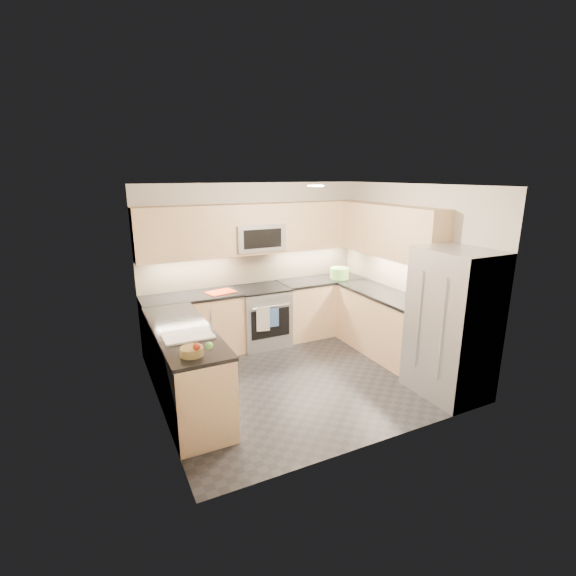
# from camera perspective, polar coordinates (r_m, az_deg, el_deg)

# --- Properties ---
(floor) EXTENTS (3.60, 3.20, 0.00)m
(floor) POSITION_cam_1_polar(r_m,az_deg,el_deg) (5.72, 1.58, -12.04)
(floor) COLOR black
(floor) RESTS_ON ground
(ceiling) EXTENTS (3.60, 3.20, 0.02)m
(ceiling) POSITION_cam_1_polar(r_m,az_deg,el_deg) (5.08, 1.79, 13.89)
(ceiling) COLOR beige
(ceiling) RESTS_ON wall_back
(wall_back) EXTENTS (3.60, 0.02, 2.50)m
(wall_back) POSITION_cam_1_polar(r_m,az_deg,el_deg) (6.68, -4.74, 3.38)
(wall_back) COLOR beige
(wall_back) RESTS_ON floor
(wall_front) EXTENTS (3.60, 0.02, 2.50)m
(wall_front) POSITION_cam_1_polar(r_m,az_deg,el_deg) (3.98, 12.52, -5.30)
(wall_front) COLOR beige
(wall_front) RESTS_ON floor
(wall_left) EXTENTS (0.02, 3.20, 2.50)m
(wall_left) POSITION_cam_1_polar(r_m,az_deg,el_deg) (4.73, -18.02, -2.39)
(wall_left) COLOR beige
(wall_left) RESTS_ON floor
(wall_right) EXTENTS (0.02, 3.20, 2.50)m
(wall_right) POSITION_cam_1_polar(r_m,az_deg,el_deg) (6.28, 16.38, 2.04)
(wall_right) COLOR beige
(wall_right) RESTS_ON floor
(base_cab_back_left) EXTENTS (1.42, 0.60, 0.90)m
(base_cab_back_left) POSITION_cam_1_polar(r_m,az_deg,el_deg) (6.31, -12.84, -5.24)
(base_cab_back_left) COLOR #DDB385
(base_cab_back_left) RESTS_ON floor
(base_cab_back_right) EXTENTS (1.42, 0.60, 0.90)m
(base_cab_back_right) POSITION_cam_1_polar(r_m,az_deg,el_deg) (7.09, 4.53, -2.60)
(base_cab_back_right) COLOR #DDB385
(base_cab_back_right) RESTS_ON floor
(base_cab_right) EXTENTS (0.60, 1.70, 0.90)m
(base_cab_right) POSITION_cam_1_polar(r_m,az_deg,el_deg) (6.42, 12.96, -4.89)
(base_cab_right) COLOR #DDB385
(base_cab_right) RESTS_ON floor
(base_cab_peninsula) EXTENTS (0.60, 2.00, 0.90)m
(base_cab_peninsula) POSITION_cam_1_polar(r_m,az_deg,el_deg) (5.06, -13.86, -10.63)
(base_cab_peninsula) COLOR #DDB385
(base_cab_peninsula) RESTS_ON floor
(countertop_back_left) EXTENTS (1.42, 0.63, 0.04)m
(countertop_back_left) POSITION_cam_1_polar(r_m,az_deg,el_deg) (6.17, -13.10, -1.14)
(countertop_back_left) COLOR black
(countertop_back_left) RESTS_ON base_cab_back_left
(countertop_back_right) EXTENTS (1.42, 0.63, 0.04)m
(countertop_back_right) POSITION_cam_1_polar(r_m,az_deg,el_deg) (6.96, 4.61, 1.08)
(countertop_back_right) COLOR black
(countertop_back_right) RESTS_ON base_cab_back_right
(countertop_right) EXTENTS (0.63, 1.70, 0.04)m
(countertop_right) POSITION_cam_1_polar(r_m,az_deg,el_deg) (6.28, 13.21, -0.86)
(countertop_right) COLOR black
(countertop_right) RESTS_ON base_cab_right
(countertop_peninsula) EXTENTS (0.63, 2.00, 0.04)m
(countertop_peninsula) POSITION_cam_1_polar(r_m,az_deg,el_deg) (4.88, -14.21, -5.65)
(countertop_peninsula) COLOR black
(countertop_peninsula) RESTS_ON base_cab_peninsula
(upper_cab_back) EXTENTS (3.60, 0.35, 0.75)m
(upper_cab_back) POSITION_cam_1_polar(r_m,az_deg,el_deg) (6.42, -4.28, 8.12)
(upper_cab_back) COLOR #DDB385
(upper_cab_back) RESTS_ON wall_back
(upper_cab_right) EXTENTS (0.35, 1.95, 0.75)m
(upper_cab_right) POSITION_cam_1_polar(r_m,az_deg,el_deg) (6.27, 13.89, 7.54)
(upper_cab_right) COLOR #DDB385
(upper_cab_right) RESTS_ON wall_right
(backsplash_back) EXTENTS (3.60, 0.01, 0.51)m
(backsplash_back) POSITION_cam_1_polar(r_m,az_deg,el_deg) (6.68, -4.72, 2.91)
(backsplash_back) COLOR tan
(backsplash_back) RESTS_ON wall_back
(backsplash_right) EXTENTS (0.01, 2.30, 0.51)m
(backsplash_right) POSITION_cam_1_polar(r_m,az_deg,el_deg) (6.62, 13.71, 2.40)
(backsplash_right) COLOR tan
(backsplash_right) RESTS_ON wall_right
(gas_range) EXTENTS (0.76, 0.65, 0.91)m
(gas_range) POSITION_cam_1_polar(r_m,az_deg,el_deg) (6.60, -3.55, -3.91)
(gas_range) COLOR #95979C
(gas_range) RESTS_ON floor
(range_cooktop) EXTENTS (0.76, 0.65, 0.03)m
(range_cooktop) POSITION_cam_1_polar(r_m,az_deg,el_deg) (6.46, -3.62, -0.06)
(range_cooktop) COLOR black
(range_cooktop) RESTS_ON gas_range
(oven_door_glass) EXTENTS (0.62, 0.02, 0.45)m
(oven_door_glass) POSITION_cam_1_polar(r_m,az_deg,el_deg) (6.31, -2.39, -4.85)
(oven_door_glass) COLOR black
(oven_door_glass) RESTS_ON gas_range
(oven_handle) EXTENTS (0.60, 0.02, 0.02)m
(oven_handle) POSITION_cam_1_polar(r_m,az_deg,el_deg) (6.21, -2.34, -2.56)
(oven_handle) COLOR #B2B5BA
(oven_handle) RESTS_ON gas_range
(microwave) EXTENTS (0.76, 0.40, 0.40)m
(microwave) POSITION_cam_1_polar(r_m,az_deg,el_deg) (6.41, -4.17, 6.99)
(microwave) COLOR #94979B
(microwave) RESTS_ON upper_cab_back
(microwave_door) EXTENTS (0.60, 0.01, 0.28)m
(microwave_door) POSITION_cam_1_polar(r_m,az_deg,el_deg) (6.23, -3.45, 6.75)
(microwave_door) COLOR black
(microwave_door) RESTS_ON microwave
(refrigerator) EXTENTS (0.70, 0.90, 1.80)m
(refrigerator) POSITION_cam_1_polar(r_m,az_deg,el_deg) (5.36, 21.55, -4.58)
(refrigerator) COLOR #A8AAB0
(refrigerator) RESTS_ON floor
(fridge_handle_left) EXTENTS (0.02, 0.02, 1.20)m
(fridge_handle_left) POSITION_cam_1_polar(r_m,az_deg,el_deg) (4.97, 20.22, -5.38)
(fridge_handle_left) COLOR #B2B5BA
(fridge_handle_left) RESTS_ON refrigerator
(fridge_handle_right) EXTENTS (0.02, 0.02, 1.20)m
(fridge_handle_right) POSITION_cam_1_polar(r_m,az_deg,el_deg) (5.21, 17.38, -4.19)
(fridge_handle_right) COLOR #B2B5BA
(fridge_handle_right) RESTS_ON refrigerator
(sink_basin) EXTENTS (0.52, 0.38, 0.16)m
(sink_basin) POSITION_cam_1_polar(r_m,az_deg,el_deg) (4.66, -13.52, -7.12)
(sink_basin) COLOR white
(sink_basin) RESTS_ON base_cab_peninsula
(faucet) EXTENTS (0.03, 0.03, 0.28)m
(faucet) POSITION_cam_1_polar(r_m,az_deg,el_deg) (4.65, -10.55, -4.38)
(faucet) COLOR silver
(faucet) RESTS_ON countertop_peninsula
(utensil_bowl) EXTENTS (0.33, 0.33, 0.18)m
(utensil_bowl) POSITION_cam_1_polar(r_m,az_deg,el_deg) (7.00, 7.06, 2.03)
(utensil_bowl) COLOR #6CAF4B
(utensil_bowl) RESTS_ON countertop_back_right
(cutting_board) EXTENTS (0.45, 0.36, 0.01)m
(cutting_board) POSITION_cam_1_polar(r_m,az_deg,el_deg) (6.22, -9.16, -0.55)
(cutting_board) COLOR red
(cutting_board) RESTS_ON countertop_back_left
(fruit_basket) EXTENTS (0.24, 0.24, 0.08)m
(fruit_basket) POSITION_cam_1_polar(r_m,az_deg,el_deg) (4.16, -13.04, -8.45)
(fruit_basket) COLOR olive
(fruit_basket) RESTS_ON countertop_peninsula
(fruit_apple) EXTENTS (0.07, 0.07, 0.07)m
(fruit_apple) POSITION_cam_1_polar(r_m,az_deg,el_deg) (4.06, -12.41, -7.84)
(fruit_apple) COLOR #AB2D13
(fruit_apple) RESTS_ON fruit_basket
(fruit_pear) EXTENTS (0.07, 0.07, 0.07)m
(fruit_pear) POSITION_cam_1_polar(r_m,az_deg,el_deg) (4.06, -10.74, -7.76)
(fruit_pear) COLOR #6CBE51
(fruit_pear) RESTS_ON fruit_basket
(dish_towel_check) EXTENTS (0.20, 0.06, 0.37)m
(dish_towel_check) POSITION_cam_1_polar(r_m,az_deg,el_deg) (6.19, -3.43, -4.28)
(dish_towel_check) COLOR silver
(dish_towel_check) RESTS_ON oven_handle
(dish_towel_blue) EXTENTS (0.15, 0.01, 0.29)m
(dish_towel_blue) POSITION_cam_1_polar(r_m,az_deg,el_deg) (6.26, -1.93, -4.05)
(dish_towel_blue) COLOR #32538B
(dish_towel_blue) RESTS_ON oven_handle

